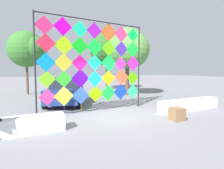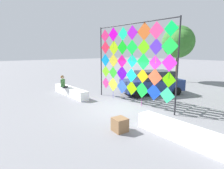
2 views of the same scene
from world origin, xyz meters
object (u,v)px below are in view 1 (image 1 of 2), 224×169
Objects in this scene: kite_display_rack at (95,60)px; tree_far_right at (129,49)px; cardboard_box_large at (177,114)px; parked_car at (66,90)px; tree_palm_like at (107,48)px; tree_broadleaf at (28,49)px.

tree_far_right is at bearing 42.18° from kite_display_rack.
parked_car is at bearing 118.20° from cardboard_box_large.
tree_palm_like reaches higher than tree_broadleaf.
cardboard_box_large is at bearing -51.72° from kite_display_rack.
kite_display_rack is 9.55m from tree_broadleaf.
cardboard_box_large is 0.10× the size of tree_broadleaf.
cardboard_box_large is at bearing -102.67° from tree_palm_like.
tree_palm_like is at bearing 85.41° from tree_far_right.
parked_car is 7.17m from tree_broadleaf.
tree_broadleaf reaches higher than cardboard_box_large.
tree_broadleaf is at bearing 106.07° from parked_car.
tree_far_right reaches higher than tree_broadleaf.
tree_broadleaf is (-7.80, -0.34, -0.55)m from tree_palm_like.
tree_palm_like is (2.81, 12.51, 4.26)m from cardboard_box_large.
kite_display_rack is at bearing -137.82° from tree_far_right.
tree_palm_like reaches higher than kite_display_rack.
kite_display_rack is 10.96m from tree_palm_like.
kite_display_rack is at bearing -119.01° from tree_palm_like.
tree_far_right is (5.60, 1.48, 3.03)m from parked_car.
cardboard_box_large is (3.20, -5.97, -0.58)m from parked_car.
cardboard_box_large is at bearing -107.91° from tree_far_right.
tree_far_right is (-0.41, -5.06, -0.64)m from tree_palm_like.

